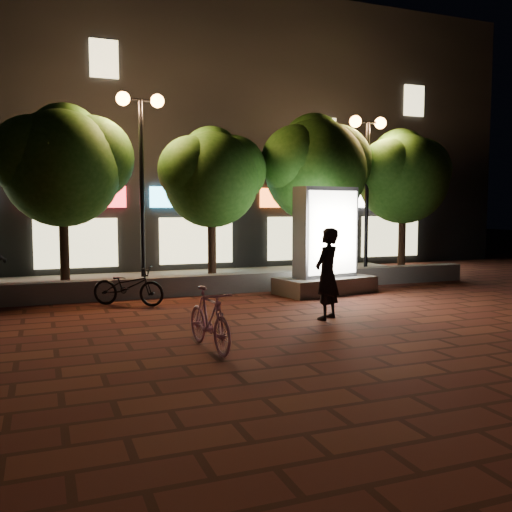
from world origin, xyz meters
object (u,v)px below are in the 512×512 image
rider (327,274)px  ad_kiosk (325,251)px  scooter_parked (128,286)px  scooter_pink (209,319)px  street_lamp_left (141,140)px  tree_far_right (404,173)px  tree_right (316,164)px  street_lamp_right (367,154)px  tree_mid (213,173)px  tree_left (64,161)px

rider → ad_kiosk: bearing=-152.5°
ad_kiosk → rider: 3.46m
rider → scooter_parked: rider is taller
ad_kiosk → scooter_pink: size_ratio=1.69×
scooter_pink → street_lamp_left: bearing=83.4°
tree_far_right → ad_kiosk: (-4.17, -2.44, -2.25)m
tree_right → scooter_parked: tree_right is taller
street_lamp_left → ad_kiosk: size_ratio=1.86×
scooter_pink → scooter_parked: (-0.60, 4.51, -0.04)m
street_lamp_left → street_lamp_right: (7.00, 0.00, -0.13)m
tree_mid → scooter_parked: 4.63m
tree_right → street_lamp_left: bearing=-177.2°
scooter_parked → tree_far_right: bearing=-42.4°
tree_left → street_lamp_left: street_lamp_left is taller
tree_mid → tree_far_right: (6.50, 0.00, 0.15)m
tree_far_right → scooter_pink: size_ratio=2.90×
tree_left → tree_right: size_ratio=0.97×
tree_mid → rider: 6.00m
street_lamp_left → tree_mid: bearing=7.3°
tree_far_right → street_lamp_left: 8.58m
ad_kiosk → tree_right: bearing=68.2°
rider → scooter_pink: bearing=-7.7°
street_lamp_left → scooter_pink: street_lamp_left is taller
tree_far_right → street_lamp_right: bearing=-170.4°
tree_left → street_lamp_left: (1.95, -0.26, 0.58)m
tree_right → rider: bearing=-115.2°
tree_right → street_lamp_right: tree_right is taller
tree_left → scooter_pink: (1.82, -6.97, -2.95)m
tree_right → scooter_parked: (-6.08, -2.46, -3.11)m
street_lamp_left → scooter_pink: (-0.12, -6.71, -3.53)m
tree_right → scooter_pink: size_ratio=3.09×
rider → tree_mid: bearing=-117.2°
tree_far_right → street_lamp_left: bearing=-178.2°
tree_far_right → rider: size_ratio=2.58×
tree_right → street_lamp_right: bearing=-9.1°
tree_far_right → rider: (-5.78, -5.49, -2.45)m
tree_right → street_lamp_left: 5.38m
tree_far_right → scooter_pink: 11.49m
street_lamp_right → rider: (-4.23, -5.23, -2.97)m
tree_left → rider: (4.72, -5.49, -2.52)m
rider → tree_far_right: bearing=-171.2°
street_lamp_left → scooter_parked: (-0.72, -2.20, -3.58)m
tree_right → scooter_pink: bearing=-128.2°
tree_mid → ad_kiosk: bearing=-46.3°
tree_left → street_lamp_right: size_ratio=0.98×
tree_mid → ad_kiosk: 3.97m
ad_kiosk → tree_left: bearing=158.9°
rider → street_lamp_right: bearing=-163.7°
tree_left → tree_mid: (4.00, -0.00, -0.23)m
rider → scooter_parked: bearing=-75.7°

